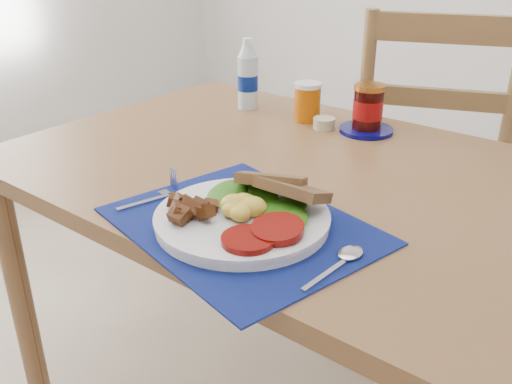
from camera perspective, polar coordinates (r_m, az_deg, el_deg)
table at (r=1.30m, az=5.14°, el=-1.18°), size 1.40×0.90×0.75m
chair_far at (r=1.91m, az=16.99°, el=5.10°), size 0.60×0.58×1.25m
placemat at (r=1.03m, az=-1.39°, el=-3.37°), size 0.53×0.45×0.00m
breakfast_plate at (r=1.02m, az=-1.82°, el=-2.20°), size 0.31×0.31×0.08m
fork at (r=1.14m, az=-9.88°, el=-0.41°), size 0.04×0.16×0.00m
spoon at (r=0.93m, az=8.58°, el=-6.83°), size 0.04×0.16×0.00m
water_bottle at (r=1.68m, az=-0.84°, el=11.34°), size 0.06×0.06×0.20m
juice_glass at (r=1.58m, az=5.14°, el=8.87°), size 0.07×0.07×0.10m
ramekin at (r=1.53m, az=6.83°, el=6.84°), size 0.06×0.06×0.03m
jam_on_saucer at (r=1.51m, az=11.10°, el=7.92°), size 0.14×0.14×0.13m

